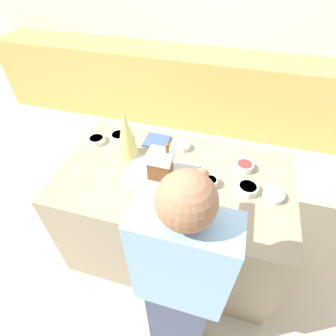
{
  "coord_description": "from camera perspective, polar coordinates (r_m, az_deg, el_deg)",
  "views": [
    {
      "loc": [
        0.29,
        -1.19,
        2.13
      ],
      "look_at": [
        -0.04,
        0.0,
        0.95
      ],
      "focal_mm": 28.0,
      "sensor_mm": 36.0,
      "label": 1
    }
  ],
  "objects": [
    {
      "name": "cookbook",
      "position": [
        2.01,
        -2.47,
        5.83
      ],
      "size": [
        0.18,
        0.17,
        0.02
      ],
      "color": "#3F598C",
      "rests_on": "kitchen_island"
    },
    {
      "name": "gingerbread_house",
      "position": [
        1.67,
        -1.69,
        0.89
      ],
      "size": [
        0.16,
        0.14,
        0.25
      ],
      "color": "brown",
      "rests_on": "baking_tray"
    },
    {
      "name": "back_cabinet_block",
      "position": [
        3.64,
        9.75,
        16.02
      ],
      "size": [
        6.0,
        0.6,
        0.95
      ],
      "color": "tan",
      "rests_on": "ground_plane"
    },
    {
      "name": "candy_bowl_center_rear",
      "position": [
        2.08,
        -15.28,
        5.98
      ],
      "size": [
        0.13,
        0.13,
        0.04
      ],
      "color": "white",
      "rests_on": "kitchen_island"
    },
    {
      "name": "candy_bowl_far_right",
      "position": [
        1.85,
        16.29,
        0.4
      ],
      "size": [
        0.12,
        0.12,
        0.05
      ],
      "color": "white",
      "rests_on": "kitchen_island"
    },
    {
      "name": "candy_bowl_far_left",
      "position": [
        1.71,
        16.9,
        -4.28
      ],
      "size": [
        0.13,
        0.13,
        0.05
      ],
      "color": "silver",
      "rests_on": "kitchen_island"
    },
    {
      "name": "wall_back",
      "position": [
        3.66,
        12.38,
        29.8
      ],
      "size": [
        8.0,
        0.05,
        2.6
      ],
      "color": "white",
      "rests_on": "ground_plane"
    },
    {
      "name": "kitchen_island",
      "position": [
        2.09,
        1.17,
        -10.25
      ],
      "size": [
        1.56,
        0.91,
        0.89
      ],
      "color": "gray",
      "rests_on": "ground_plane"
    },
    {
      "name": "candy_bowl_near_tray_left",
      "position": [
        1.95,
        3.33,
        4.72
      ],
      "size": [
        0.1,
        0.1,
        0.04
      ],
      "color": "silver",
      "rests_on": "kitchen_island"
    },
    {
      "name": "decorative_tree",
      "position": [
        1.81,
        -9.13,
        7.48
      ],
      "size": [
        0.15,
        0.15,
        0.38
      ],
      "color": "#DBD675",
      "rests_on": "kitchen_island"
    },
    {
      "name": "candy_bowl_behind_tray",
      "position": [
        2.06,
        -10.53,
        6.72
      ],
      "size": [
        0.14,
        0.14,
        0.05
      ],
      "color": "white",
      "rests_on": "kitchen_island"
    },
    {
      "name": "person",
      "position": [
        1.42,
        2.64,
        -24.13
      ],
      "size": [
        0.42,
        0.52,
        1.58
      ],
      "color": "#424C6B",
      "rests_on": "ground_plane"
    },
    {
      "name": "baking_tray",
      "position": [
        1.74,
        -1.63,
        -1.67
      ],
      "size": [
        0.47,
        0.33,
        0.01
      ],
      "color": "#B2B2BC",
      "rests_on": "kitchen_island"
    },
    {
      "name": "candy_bowl_near_tray_right",
      "position": [
        1.73,
        21.98,
        -5.5
      ],
      "size": [
        0.13,
        0.13,
        0.04
      ],
      "color": "silver",
      "rests_on": "kitchen_island"
    },
    {
      "name": "candy_bowl_front_corner",
      "position": [
        1.69,
        9.19,
        -3.01
      ],
      "size": [
        0.09,
        0.09,
        0.05
      ],
      "color": "white",
      "rests_on": "kitchen_island"
    },
    {
      "name": "ground_plane",
      "position": [
        2.46,
        1.02,
        -16.32
      ],
      "size": [
        12.0,
        12.0,
        0.0
      ],
      "primitive_type": "plane",
      "color": "beige"
    }
  ]
}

